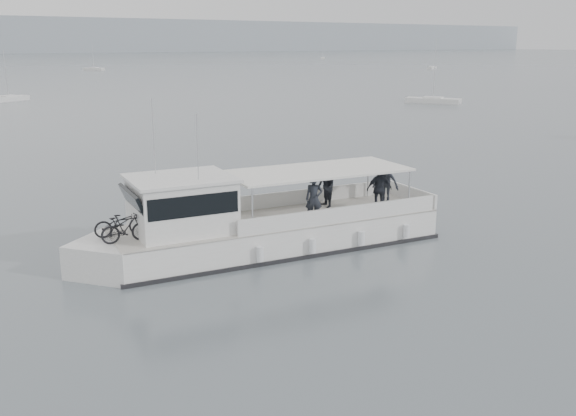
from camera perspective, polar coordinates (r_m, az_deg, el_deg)
ground at (r=25.76m, az=10.34°, el=-4.19°), size 1400.00×1400.00×0.00m
tour_boat at (r=25.51m, az=-3.61°, el=-1.69°), size 15.34×5.54×6.38m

